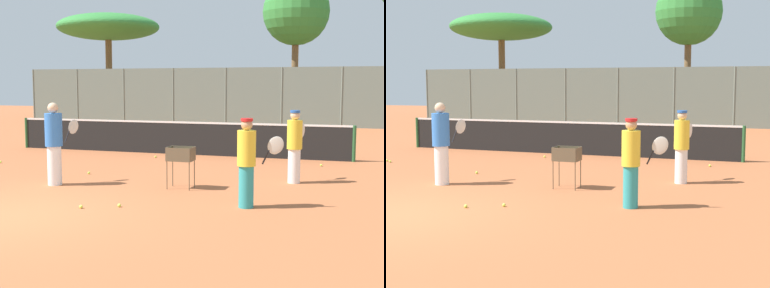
# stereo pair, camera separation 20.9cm
# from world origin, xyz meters

# --- Properties ---
(ground_plane) EXTENTS (80.00, 80.00, 0.00)m
(ground_plane) POSITION_xyz_m (0.00, 0.00, 0.00)
(ground_plane) COLOR #B26038
(tennis_net) EXTENTS (11.35, 0.10, 1.07)m
(tennis_net) POSITION_xyz_m (0.00, 8.67, 0.56)
(tennis_net) COLOR #26592D
(tennis_net) RESTS_ON ground_plane
(back_fence) EXTENTS (27.97, 0.08, 3.17)m
(back_fence) POSITION_xyz_m (0.00, 21.19, 1.58)
(back_fence) COLOR slate
(back_fence) RESTS_ON ground_plane
(tree_0) EXTENTS (3.78, 3.78, 8.24)m
(tree_0) POSITION_xyz_m (1.88, 23.80, 6.30)
(tree_0) COLOR brown
(tree_0) RESTS_ON ground_plane
(tree_3) EXTENTS (6.75, 6.75, 6.85)m
(tree_3) POSITION_xyz_m (-10.50, 24.75, 5.96)
(tree_3) COLOR brown
(tree_3) RESTS_ON ground_plane
(player_white_outfit) EXTENTS (0.88, 0.35, 1.66)m
(player_white_outfit) POSITION_xyz_m (3.90, 1.98, 0.86)
(player_white_outfit) COLOR teal
(player_white_outfit) RESTS_ON ground_plane
(player_red_cap) EXTENTS (0.47, 0.91, 1.86)m
(player_red_cap) POSITION_xyz_m (-0.71, 2.81, 0.96)
(player_red_cap) COLOR white
(player_red_cap) RESTS_ON ground_plane
(player_yellow_shirt) EXTENTS (0.35, 0.89, 1.68)m
(player_yellow_shirt) POSITION_xyz_m (4.40, 4.75, 0.87)
(player_yellow_shirt) COLOR white
(player_yellow_shirt) RESTS_ON ground_plane
(ball_cart) EXTENTS (0.56, 0.41, 0.91)m
(ball_cart) POSITION_xyz_m (2.14, 3.32, 0.68)
(ball_cart) COLOR brown
(ball_cart) RESTS_ON ground_plane
(tennis_ball_0) EXTENTS (0.07, 0.07, 0.07)m
(tennis_ball_0) POSITION_xyz_m (1.64, 1.26, 0.03)
(tennis_ball_0) COLOR #D1E54C
(tennis_ball_0) RESTS_ON ground_plane
(tennis_ball_1) EXTENTS (0.07, 0.07, 0.07)m
(tennis_ball_1) POSITION_xyz_m (-4.30, 5.36, 0.03)
(tennis_ball_1) COLOR #D1E54C
(tennis_ball_1) RESTS_ON ground_plane
(tennis_ball_2) EXTENTS (0.07, 0.07, 0.07)m
(tennis_ball_2) POSITION_xyz_m (1.02, 0.95, 0.03)
(tennis_ball_2) COLOR #D1E54C
(tennis_ball_2) RESTS_ON ground_plane
(tennis_ball_3) EXTENTS (0.07, 0.07, 0.07)m
(tennis_ball_3) POSITION_xyz_m (-0.23, 7.65, 0.03)
(tennis_ball_3) COLOR #D1E54C
(tennis_ball_3) RESTS_ON ground_plane
(tennis_ball_5) EXTENTS (0.07, 0.07, 0.07)m
(tennis_ball_5) POSITION_xyz_m (-4.07, 5.22, 0.03)
(tennis_ball_5) COLOR #D1E54C
(tennis_ball_5) RESTS_ON ground_plane
(tennis_ball_6) EXTENTS (0.07, 0.07, 0.07)m
(tennis_ball_6) POSITION_xyz_m (-0.70, 4.32, 0.03)
(tennis_ball_6) COLOR #D1E54C
(tennis_ball_6) RESTS_ON ground_plane
(tennis_ball_7) EXTENTS (0.07, 0.07, 0.07)m
(tennis_ball_7) POSITION_xyz_m (4.79, 7.48, 0.03)
(tennis_ball_7) COLOR #D1E54C
(tennis_ball_7) RESTS_ON ground_plane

